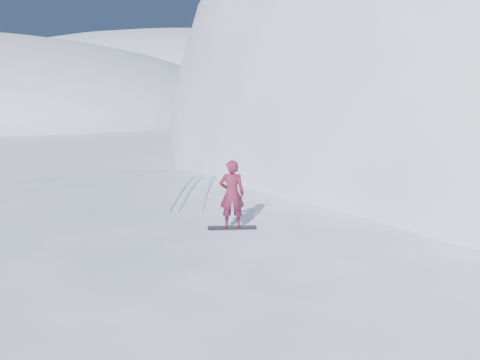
# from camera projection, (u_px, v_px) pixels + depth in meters

# --- Properties ---
(ground) EXTENTS (400.00, 400.00, 0.00)m
(ground) POSITION_uv_depth(u_px,v_px,m) (159.00, 329.00, 12.10)
(ground) COLOR white
(ground) RESTS_ON ground
(near_ridge) EXTENTS (36.00, 28.00, 4.80)m
(near_ridge) POSITION_uv_depth(u_px,v_px,m) (225.00, 283.00, 14.75)
(near_ridge) COLOR white
(near_ridge) RESTS_ON ground
(peak_shoulder) EXTENTS (28.00, 24.00, 18.00)m
(peak_shoulder) POSITION_uv_depth(u_px,v_px,m) (432.00, 181.00, 29.06)
(peak_shoulder) COLOR white
(peak_shoulder) RESTS_ON ground
(far_ridge_c) EXTENTS (140.00, 90.00, 36.00)m
(far_ridge_c) POSITION_uv_depth(u_px,v_px,m) (175.00, 100.00, 125.34)
(far_ridge_c) COLOR white
(far_ridge_c) RESTS_ON ground
(wind_bumps) EXTENTS (16.00, 14.40, 1.00)m
(wind_bumps) POSITION_uv_depth(u_px,v_px,m) (168.00, 291.00, 14.24)
(wind_bumps) COLOR white
(wind_bumps) RESTS_ON ground
(snowboard) EXTENTS (1.33, 0.58, 0.02)m
(snowboard) POSITION_uv_depth(u_px,v_px,m) (232.00, 227.00, 12.60)
(snowboard) COLOR black
(snowboard) RESTS_ON near_ridge
(snowboarder) EXTENTS (0.76, 0.60, 1.83)m
(snowboarder) POSITION_uv_depth(u_px,v_px,m) (232.00, 194.00, 12.39)
(snowboarder) COLOR maroon
(snowboarder) RESTS_ON snowboard
(board_tracks) EXTENTS (2.27, 5.90, 0.04)m
(board_tracks) POSITION_uv_depth(u_px,v_px,m) (193.00, 188.00, 16.89)
(board_tracks) COLOR silver
(board_tracks) RESTS_ON ground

